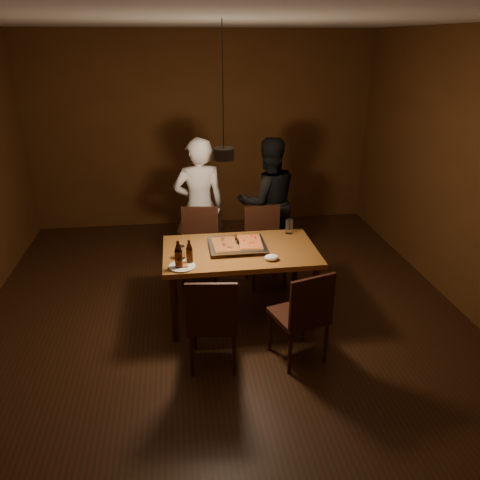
{
  "coord_description": "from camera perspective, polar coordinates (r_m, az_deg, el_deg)",
  "views": [
    {
      "loc": [
        -0.41,
        -3.94,
        2.65
      ],
      "look_at": [
        0.17,
        0.21,
        0.85
      ],
      "focal_mm": 35.0,
      "sensor_mm": 36.0,
      "label": 1
    }
  ],
  "objects": [
    {
      "name": "water_glass_right",
      "position": [
        4.98,
        6.0,
        1.66
      ],
      "size": [
        0.08,
        0.08,
        0.16
      ],
      "primitive_type": "cylinder",
      "color": "silver",
      "rests_on": "dining_table"
    },
    {
      "name": "diner_dark",
      "position": [
        5.82,
        3.45,
        4.68
      ],
      "size": [
        0.85,
        0.7,
        1.6
      ],
      "primitive_type": "imported",
      "rotation": [
        0.0,
        0.0,
        3.27
      ],
      "color": "black",
      "rests_on": "floor"
    },
    {
      "name": "chair_far_right",
      "position": [
        5.4,
        2.95,
        0.22
      ],
      "size": [
        0.45,
        0.45,
        0.49
      ],
      "rotation": [
        0.0,
        0.0,
        3.21
      ],
      "color": "#38190F",
      "rests_on": "floor"
    },
    {
      "name": "pizza_meat",
      "position": [
        4.57,
        -1.83,
        -0.5
      ],
      "size": [
        0.25,
        0.38,
        0.02
      ],
      "primitive_type": "cube",
      "rotation": [
        0.0,
        0.0,
        0.05
      ],
      "color": "maroon",
      "rests_on": "pizza_tray"
    },
    {
      "name": "beer_bottle_b",
      "position": [
        4.28,
        -6.19,
        -1.49
      ],
      "size": [
        0.06,
        0.06,
        0.23
      ],
      "color": "black",
      "rests_on": "dining_table"
    },
    {
      "name": "room_shell",
      "position": [
        4.15,
        -1.93,
        5.73
      ],
      "size": [
        6.0,
        6.0,
        6.0
      ],
      "color": "#331A0E",
      "rests_on": "ground"
    },
    {
      "name": "water_glass_left",
      "position": [
        4.43,
        -7.23,
        -1.48
      ],
      "size": [
        0.08,
        0.08,
        0.12
      ],
      "primitive_type": "cylinder",
      "color": "silver",
      "rests_on": "dining_table"
    },
    {
      "name": "spatula",
      "position": [
        4.61,
        -0.49,
        -0.23
      ],
      "size": [
        0.11,
        0.25,
        0.04
      ],
      "primitive_type": null,
      "rotation": [
        0.0,
        0.0,
        -0.1
      ],
      "color": "silver",
      "rests_on": "pizza_tray"
    },
    {
      "name": "pendant_lamp",
      "position": [
        4.06,
        -2.0,
        10.59
      ],
      "size": [
        0.18,
        0.18,
        1.1
      ],
      "color": "black",
      "rests_on": "ceiling"
    },
    {
      "name": "pizza_cheese",
      "position": [
        4.63,
        1.21,
        -0.2
      ],
      "size": [
        0.25,
        0.37,
        0.02
      ],
      "primitive_type": "cube",
      "rotation": [
        0.0,
        0.0,
        -0.05
      ],
      "color": "gold",
      "rests_on": "pizza_tray"
    },
    {
      "name": "plate_slice",
      "position": [
        4.27,
        -7.09,
        -3.21
      ],
      "size": [
        0.24,
        0.24,
        0.03
      ],
      "color": "white",
      "rests_on": "dining_table"
    },
    {
      "name": "beer_bottle_a",
      "position": [
        4.2,
        -7.51,
        -1.83
      ],
      "size": [
        0.07,
        0.07,
        0.27
      ],
      "color": "black",
      "rests_on": "dining_table"
    },
    {
      "name": "chair_far_left",
      "position": [
        5.39,
        -4.93,
        0.07
      ],
      "size": [
        0.47,
        0.47,
        0.49
      ],
      "rotation": [
        0.0,
        0.0,
        3.01
      ],
      "color": "#38190F",
      "rests_on": "floor"
    },
    {
      "name": "pizza_tray",
      "position": [
        4.61,
        -0.34,
        -0.75
      ],
      "size": [
        0.56,
        0.47,
        0.05
      ],
      "primitive_type": "cube",
      "rotation": [
        0.0,
        0.0,
        0.03
      ],
      "color": "silver",
      "rests_on": "dining_table"
    },
    {
      "name": "chair_near_right",
      "position": [
        4.05,
        7.85,
        -8.39
      ],
      "size": [
        0.52,
        0.52,
        0.49
      ],
      "rotation": [
        0.0,
        0.0,
        0.29
      ],
      "color": "#38190F",
      "rests_on": "floor"
    },
    {
      "name": "napkin",
      "position": [
        4.37,
        3.87,
        -2.14
      ],
      "size": [
        0.14,
        0.1,
        0.06
      ],
      "primitive_type": "ellipsoid",
      "color": "white",
      "rests_on": "dining_table"
    },
    {
      "name": "diner_white",
      "position": [
        5.58,
        -4.96,
        4.06
      ],
      "size": [
        0.64,
        0.46,
        1.65
      ],
      "primitive_type": "imported",
      "rotation": [
        0.0,
        0.0,
        3.25
      ],
      "color": "silver",
      "rests_on": "floor"
    },
    {
      "name": "dining_table",
      "position": [
        4.63,
        0.0,
        -1.98
      ],
      "size": [
        1.5,
        0.9,
        0.75
      ],
      "color": "#9C6027",
      "rests_on": "floor"
    },
    {
      "name": "chair_near_left",
      "position": [
        3.95,
        -3.38,
        -9.15
      ],
      "size": [
        0.47,
        0.47,
        0.49
      ],
      "rotation": [
        0.0,
        0.0,
        -0.12
      ],
      "color": "#38190F",
      "rests_on": "floor"
    }
  ]
}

